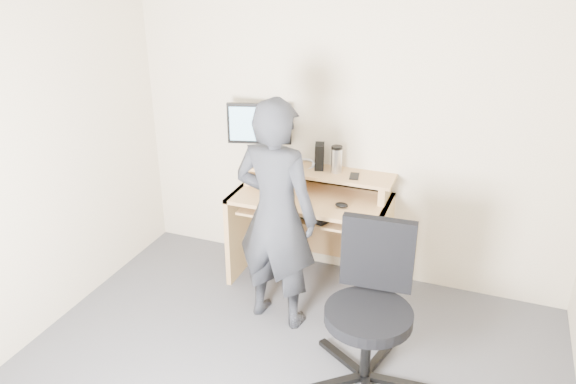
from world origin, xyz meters
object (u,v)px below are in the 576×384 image
Objects in this scene: monitor at (259,127)px; office_chair at (371,301)px; person at (276,215)px; desk at (313,216)px.

office_chair is at bearing -58.28° from monitor.
desk is at bearing -89.29° from person.
desk is 0.82m from monitor.
person is at bearing -75.52° from monitor.
desk is 1.19m from office_chair.
office_chair reaches higher than desk.
person reaches higher than monitor.
person is (-0.07, -0.62, 0.28)m from desk.
office_chair is (1.18, -1.06, -0.65)m from monitor.
person reaches higher than desk.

